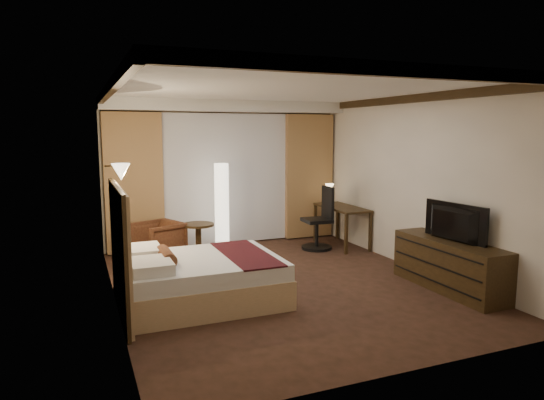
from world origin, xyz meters
name	(u,v)px	position (x,y,z in m)	size (l,w,h in m)	color
floor	(283,284)	(0.00, 0.00, 0.00)	(4.50, 5.50, 0.01)	#2F1E12
ceiling	(283,89)	(0.00, 0.00, 2.70)	(4.50, 5.50, 0.01)	white
back_wall	(225,174)	(0.00, 2.75, 1.35)	(4.50, 0.02, 2.70)	beige
left_wall	(112,198)	(-2.25, 0.00, 1.35)	(0.02, 5.50, 2.70)	beige
right_wall	(416,183)	(2.25, 0.00, 1.35)	(0.02, 5.50, 2.70)	beige
crown_molding	(283,94)	(0.00, 0.00, 2.64)	(4.50, 5.50, 0.12)	black
soffit	(228,106)	(0.00, 2.50, 2.60)	(4.50, 0.50, 0.20)	white
curtain_sheer	(227,179)	(0.00, 2.67, 1.25)	(2.48, 0.04, 2.45)	silver
curtain_left_drape	(134,183)	(-1.70, 2.61, 1.25)	(1.00, 0.14, 2.45)	#AA844E
curtain_right_drape	(309,176)	(1.70, 2.61, 1.25)	(1.00, 0.14, 2.45)	#AA844E
wall_sconce	(121,172)	(-2.09, 0.49, 1.62)	(0.24, 0.24, 0.24)	white
bed	(202,280)	(-1.22, -0.26, 0.28)	(1.93, 1.51, 0.57)	white
headboard	(120,251)	(-2.20, -0.26, 0.75)	(0.12, 1.81, 1.50)	tan
armchair	(158,239)	(-1.41, 1.99, 0.36)	(0.70, 0.65, 0.72)	#431F14
side_table	(199,241)	(-0.75, 1.89, 0.30)	(0.54, 0.54, 0.59)	black
floor_lamp	(222,207)	(-0.25, 2.15, 0.80)	(0.34, 0.34, 1.60)	white
desk	(342,226)	(1.95, 1.71, 0.38)	(0.55, 1.28, 0.75)	black
desk_lamp	(329,194)	(1.95, 2.20, 0.92)	(0.18, 0.18, 0.34)	#FFD899
office_chair	(317,218)	(1.40, 1.66, 0.58)	(0.55, 0.55, 1.15)	black
dresser	(449,265)	(2.00, -1.07, 0.34)	(0.50, 1.76, 0.69)	black
television	(450,219)	(1.97, -1.07, 0.98)	(1.03, 0.59, 0.13)	black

